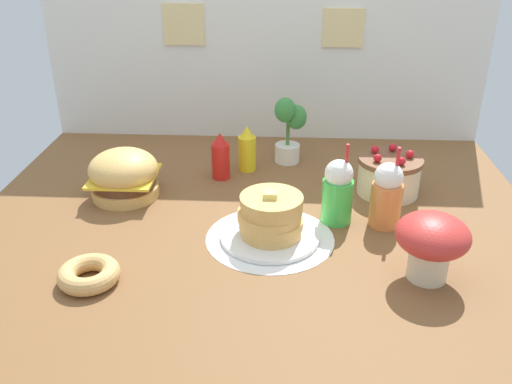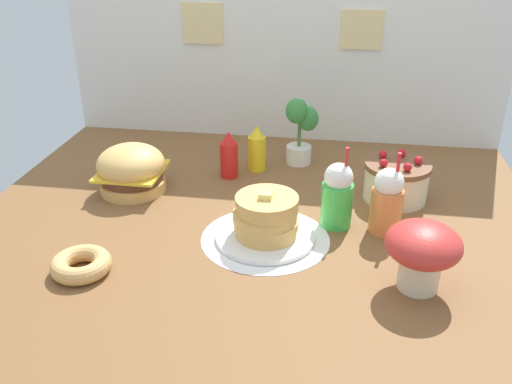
{
  "view_description": "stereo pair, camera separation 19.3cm",
  "coord_description": "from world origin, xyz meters",
  "px_view_note": "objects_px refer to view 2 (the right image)",
  "views": [
    {
      "loc": [
        0.11,
        -1.88,
        1.08
      ],
      "look_at": [
        0.0,
        0.06,
        0.11
      ],
      "focal_mm": 38.67,
      "sensor_mm": 36.0,
      "label": 1
    },
    {
      "loc": [
        0.3,
        -1.86,
        1.08
      ],
      "look_at": [
        0.0,
        0.06,
        0.11
      ],
      "focal_mm": 38.67,
      "sensor_mm": 36.0,
      "label": 2
    }
  ],
  "objects_px": {
    "layer_cake": "(396,181)",
    "potted_plant": "(300,128)",
    "burger": "(131,170)",
    "ketchup_bottle": "(229,156)",
    "pancake_stack": "(266,220)",
    "donut_pink_glaze": "(81,264)",
    "mustard_bottle": "(257,149)",
    "mushroom_stool": "(422,250)",
    "cream_soda_cup": "(337,195)",
    "orange_float_cup": "(387,201)"
  },
  "relations": [
    {
      "from": "pancake_stack",
      "to": "layer_cake",
      "type": "relative_size",
      "value": 1.36
    },
    {
      "from": "burger",
      "to": "pancake_stack",
      "type": "relative_size",
      "value": 0.78
    },
    {
      "from": "cream_soda_cup",
      "to": "pancake_stack",
      "type": "bearing_deg",
      "value": -150.14
    },
    {
      "from": "layer_cake",
      "to": "potted_plant",
      "type": "height_order",
      "value": "potted_plant"
    },
    {
      "from": "potted_plant",
      "to": "pancake_stack",
      "type": "bearing_deg",
      "value": -94.8
    },
    {
      "from": "burger",
      "to": "donut_pink_glaze",
      "type": "relative_size",
      "value": 1.43
    },
    {
      "from": "ketchup_bottle",
      "to": "mustard_bottle",
      "type": "height_order",
      "value": "same"
    },
    {
      "from": "orange_float_cup",
      "to": "mushroom_stool",
      "type": "distance_m",
      "value": 0.36
    },
    {
      "from": "burger",
      "to": "mushroom_stool",
      "type": "height_order",
      "value": "mushroom_stool"
    },
    {
      "from": "mustard_bottle",
      "to": "pancake_stack",
      "type": "bearing_deg",
      "value": -78.22
    },
    {
      "from": "cream_soda_cup",
      "to": "mushroom_stool",
      "type": "bearing_deg",
      "value": -53.42
    },
    {
      "from": "mustard_bottle",
      "to": "potted_plant",
      "type": "distance_m",
      "value": 0.23
    },
    {
      "from": "pancake_stack",
      "to": "donut_pink_glaze",
      "type": "relative_size",
      "value": 1.83
    },
    {
      "from": "layer_cake",
      "to": "donut_pink_glaze",
      "type": "xyz_separation_m",
      "value": [
        -1.08,
        -0.72,
        -0.05
      ]
    },
    {
      "from": "layer_cake",
      "to": "orange_float_cup",
      "type": "height_order",
      "value": "orange_float_cup"
    },
    {
      "from": "mustard_bottle",
      "to": "mushroom_stool",
      "type": "height_order",
      "value": "mushroom_stool"
    },
    {
      "from": "orange_float_cup",
      "to": "mushroom_stool",
      "type": "height_order",
      "value": "orange_float_cup"
    },
    {
      "from": "ketchup_bottle",
      "to": "cream_soda_cup",
      "type": "height_order",
      "value": "cream_soda_cup"
    },
    {
      "from": "ketchup_bottle",
      "to": "mustard_bottle",
      "type": "bearing_deg",
      "value": 40.03
    },
    {
      "from": "pancake_stack",
      "to": "mustard_bottle",
      "type": "distance_m",
      "value": 0.64
    },
    {
      "from": "orange_float_cup",
      "to": "donut_pink_glaze",
      "type": "distance_m",
      "value": 1.12
    },
    {
      "from": "burger",
      "to": "pancake_stack",
      "type": "bearing_deg",
      "value": -26.57
    },
    {
      "from": "burger",
      "to": "ketchup_bottle",
      "type": "relative_size",
      "value": 1.33
    },
    {
      "from": "mustard_bottle",
      "to": "orange_float_cup",
      "type": "relative_size",
      "value": 0.67
    },
    {
      "from": "layer_cake",
      "to": "cream_soda_cup",
      "type": "distance_m",
      "value": 0.36
    },
    {
      "from": "mustard_bottle",
      "to": "mushroom_stool",
      "type": "bearing_deg",
      "value": -52.1
    },
    {
      "from": "ketchup_bottle",
      "to": "potted_plant",
      "type": "xyz_separation_m",
      "value": [
        0.31,
        0.2,
        0.08
      ]
    },
    {
      "from": "cream_soda_cup",
      "to": "mushroom_stool",
      "type": "relative_size",
      "value": 1.36
    },
    {
      "from": "ketchup_bottle",
      "to": "mustard_bottle",
      "type": "distance_m",
      "value": 0.15
    },
    {
      "from": "donut_pink_glaze",
      "to": "potted_plant",
      "type": "bearing_deg",
      "value": 58.08
    },
    {
      "from": "pancake_stack",
      "to": "potted_plant",
      "type": "height_order",
      "value": "potted_plant"
    },
    {
      "from": "layer_cake",
      "to": "orange_float_cup",
      "type": "xyz_separation_m",
      "value": [
        -0.06,
        -0.28,
        0.04
      ]
    },
    {
      "from": "ketchup_bottle",
      "to": "layer_cake",
      "type": "bearing_deg",
      "value": -9.03
    },
    {
      "from": "mushroom_stool",
      "to": "donut_pink_glaze",
      "type": "bearing_deg",
      "value": -175.48
    },
    {
      "from": "cream_soda_cup",
      "to": "potted_plant",
      "type": "relative_size",
      "value": 0.98
    },
    {
      "from": "cream_soda_cup",
      "to": "mushroom_stool",
      "type": "height_order",
      "value": "cream_soda_cup"
    },
    {
      "from": "ketchup_bottle",
      "to": "mushroom_stool",
      "type": "height_order",
      "value": "mushroom_stool"
    },
    {
      "from": "pancake_stack",
      "to": "layer_cake",
      "type": "height_order",
      "value": "layer_cake"
    },
    {
      "from": "cream_soda_cup",
      "to": "donut_pink_glaze",
      "type": "height_order",
      "value": "cream_soda_cup"
    },
    {
      "from": "mustard_bottle",
      "to": "potted_plant",
      "type": "relative_size",
      "value": 0.66
    },
    {
      "from": "orange_float_cup",
      "to": "mushroom_stool",
      "type": "xyz_separation_m",
      "value": [
        0.09,
        -0.35,
        0.01
      ]
    },
    {
      "from": "burger",
      "to": "cream_soda_cup",
      "type": "distance_m",
      "value": 0.9
    },
    {
      "from": "pancake_stack",
      "to": "layer_cake",
      "type": "distance_m",
      "value": 0.64
    },
    {
      "from": "cream_soda_cup",
      "to": "orange_float_cup",
      "type": "height_order",
      "value": "same"
    },
    {
      "from": "mustard_bottle",
      "to": "mushroom_stool",
      "type": "distance_m",
      "value": 1.07
    },
    {
      "from": "ketchup_bottle",
      "to": "mushroom_stool",
      "type": "distance_m",
      "value": 1.07
    },
    {
      "from": "layer_cake",
      "to": "donut_pink_glaze",
      "type": "relative_size",
      "value": 1.34
    },
    {
      "from": "pancake_stack",
      "to": "mushroom_stool",
      "type": "relative_size",
      "value": 1.55
    },
    {
      "from": "burger",
      "to": "mustard_bottle",
      "type": "height_order",
      "value": "mustard_bottle"
    },
    {
      "from": "pancake_stack",
      "to": "orange_float_cup",
      "type": "relative_size",
      "value": 1.13
    }
  ]
}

